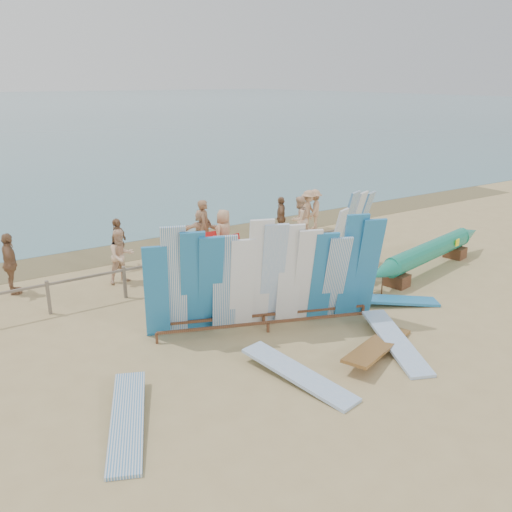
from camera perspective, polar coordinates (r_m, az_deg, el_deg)
ground at (r=13.62m, az=-1.21°, el=-6.73°), size 160.00×160.00×0.00m
wet_sand_strip at (r=19.73m, az=-12.20°, el=0.88°), size 40.00×2.60×0.01m
fence at (r=15.85m, az=-6.90°, el=-0.75°), size 12.08×0.08×0.90m
main_surfboard_rack at (r=12.70m, az=1.10°, el=-2.49°), size 5.50×2.50×2.80m
side_surfboard_rack at (r=16.91m, az=9.68°, el=2.28°), size 2.36×1.51×2.59m
outrigger_canoe at (r=17.62m, az=17.81°, el=0.39°), size 6.72×2.04×0.96m
vendor_table at (r=15.34m, az=11.82°, el=-2.82°), size 0.80×0.59×1.03m
flat_board_c at (r=12.40m, az=12.68°, el=-9.89°), size 2.69×1.58×0.36m
flat_board_d at (r=14.92m, az=13.68°, el=-4.98°), size 2.63×1.80×0.28m
flat_board_a at (r=11.14m, az=4.43°, el=-12.90°), size 1.11×2.75×0.29m
flat_board_e at (r=10.11m, az=-13.34°, el=-17.02°), size 1.56×2.70×0.27m
flat_board_b at (r=12.69m, az=14.43°, el=-9.35°), size 1.52×2.71×0.33m
beach_chair_left at (r=16.90m, az=-7.34°, el=-0.92°), size 0.57×0.59×0.84m
beach_chair_right at (r=17.70m, az=-1.91°, el=0.16°), size 0.67×0.69×0.89m
stroller at (r=17.65m, az=-4.27°, el=0.53°), size 0.52×0.73×0.99m
beachgoer_10 at (r=20.26m, az=2.64°, el=4.06°), size 0.87×0.99×1.58m
beachgoer_6 at (r=18.02m, az=-3.40°, el=2.35°), size 0.89×0.72×1.65m
beachgoer_extra_1 at (r=16.39m, az=-24.46°, el=-0.77°), size 0.58×1.07×1.74m
beachgoer_9 at (r=21.37m, az=5.55°, el=4.79°), size 1.12×0.85×1.61m
beachgoer_4 at (r=17.61m, az=-14.28°, el=1.34°), size 0.94×0.96×1.60m
beachgoer_5 at (r=18.67m, az=-5.75°, el=2.67°), size 1.47×1.10×1.53m
beachgoer_8 at (r=19.78m, az=4.56°, el=3.85°), size 0.91×0.61×1.71m
beachgoer_7 at (r=18.52m, az=-5.43°, el=3.08°), size 0.67×0.77×1.86m
beachgoer_extra_0 at (r=21.64m, az=6.15°, el=4.91°), size 1.05×0.99×1.59m
beachgoer_2 at (r=16.25m, az=-14.00°, el=-0.03°), size 0.82×0.46×1.62m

